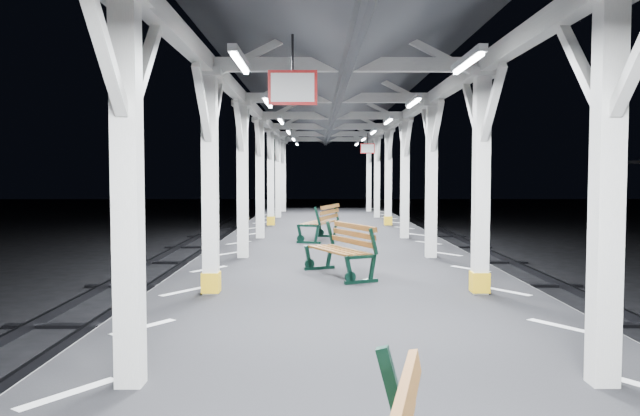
{
  "coord_description": "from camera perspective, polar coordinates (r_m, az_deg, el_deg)",
  "views": [
    {
      "loc": [
        -0.42,
        -7.19,
        2.8
      ],
      "look_at": [
        -0.37,
        3.51,
        2.2
      ],
      "focal_mm": 35.0,
      "sensor_mm": 36.0,
      "label": 1
    }
  ],
  "objects": [
    {
      "name": "ground",
      "position": [
        7.73,
        3.03,
        -18.04
      ],
      "size": [
        120.0,
        120.0,
        0.0
      ],
      "primitive_type": "plane",
      "color": "black",
      "rests_on": "ground"
    },
    {
      "name": "platform",
      "position": [
        7.56,
        3.04,
        -14.5
      ],
      "size": [
        6.0,
        50.0,
        1.0
      ],
      "primitive_type": "cube",
      "color": "black",
      "rests_on": "ground"
    },
    {
      "name": "hazard_stripes_left",
      "position": [
        7.68,
        -15.83,
        -10.43
      ],
      "size": [
        1.0,
        48.0,
        0.01
      ],
      "primitive_type": "cube",
      "color": "silver",
      "rests_on": "platform"
    },
    {
      "name": "hazard_stripes_right",
      "position": [
        7.95,
        21.27,
        -10.07
      ],
      "size": [
        1.0,
        48.0,
        0.01
      ],
      "primitive_type": "cube",
      "color": "silver",
      "rests_on": "platform"
    },
    {
      "name": "canopy",
      "position": [
        7.4,
        3.15,
        17.02
      ],
      "size": [
        5.4,
        49.0,
        4.65
      ],
      "color": "silver",
      "rests_on": "platform"
    },
    {
      "name": "bench_mid",
      "position": [
        10.94,
        2.2,
        -3.7
      ],
      "size": [
        1.26,
        1.78,
        0.91
      ],
      "rotation": [
        0.0,
        0.0,
        0.43
      ],
      "color": "black",
      "rests_on": "platform"
    },
    {
      "name": "bench_far",
      "position": [
        16.64,
        0.23,
        -1.22
      ],
      "size": [
        1.16,
        1.89,
        0.96
      ],
      "rotation": [
        0.0,
        0.0,
        -0.31
      ],
      "color": "black",
      "rests_on": "platform"
    }
  ]
}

